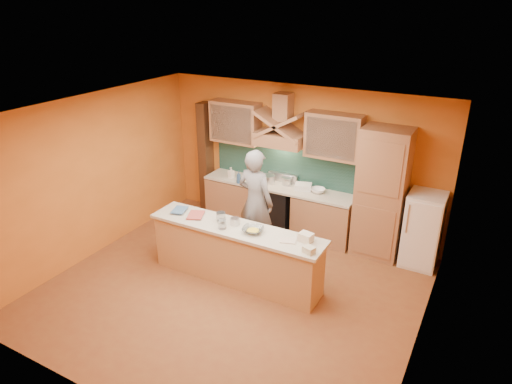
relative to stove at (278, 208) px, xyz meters
The scene contains 36 objects.
floor 2.27m from the stove, 82.23° to the right, with size 5.50×5.00×0.01m, color brown.
ceiling 3.23m from the stove, 82.23° to the right, with size 5.50×5.00×0.01m, color white.
wall_back 1.04m from the stove, 45.00° to the left, with size 5.50×0.02×2.80m, color orange.
wall_front 4.80m from the stove, 86.35° to the right, with size 5.50×0.02×2.80m, color orange.
wall_left 3.43m from the stove, 138.08° to the right, with size 0.02×5.00×2.80m, color orange.
wall_right 3.88m from the stove, 35.80° to the right, with size 0.02×5.00×2.80m, color orange.
base_cabinet_left 0.95m from the stove, behind, with size 1.10×0.60×0.86m, color #A6704C.
base_cabinet_right 0.95m from the stove, ahead, with size 1.10×0.60×0.86m, color #A6704C.
counter_top 0.45m from the stove, behind, with size 3.00×0.62×0.04m, color beige.
stove is the anchor object (origin of this frame).
backsplash 0.85m from the stove, 90.00° to the left, with size 3.00×0.03×0.70m, color #1B3C36.
range_hood 1.37m from the stove, 90.00° to the left, with size 0.92×0.50×0.24m, color #A6704C.
hood_chimney 1.96m from the stove, 90.00° to the left, with size 0.30×0.30×0.50m, color #A6704C.
upper_cabinet_left 1.85m from the stove, behind, with size 1.00×0.35×0.80m, color #A6704C.
upper_cabinet_right 1.85m from the stove, ahead, with size 1.00×0.35×0.80m, color #A6704C.
pantry_column 2.07m from the stove, ahead, with size 0.80×0.60×2.30m, color #A6704C.
fridge 2.71m from the stove, ahead, with size 0.58×0.60×1.30m, color white.
trim_column_left 1.89m from the stove, behind, with size 0.20×0.30×2.30m, color #472816.
island_body 1.91m from the stove, 83.99° to the right, with size 2.80×0.55×0.88m, color tan.
island_top 1.97m from the stove, 83.99° to the right, with size 2.90×0.62×0.05m, color beige.
person 1.06m from the stove, 88.64° to the right, with size 0.69×0.46×1.90m, color gray.
pot_large 0.58m from the stove, behind, with size 0.25×0.25×0.17m, color #BBBCC3.
pot_small 0.55m from the stove, 40.75° to the left, with size 0.18×0.18×0.14m, color #B9BAC0.
soap_bottle_a 1.15m from the stove, behind, with size 0.10×0.10×0.22m, color white.
soap_bottle_b 0.97m from the stove, 160.08° to the right, with size 0.09×0.09×0.24m, color #2F5383.
bowl_back 0.95m from the stove, ahead, with size 0.26×0.26×0.08m, color white.
dish_rack 0.73m from the stove, ahead, with size 0.30×0.24×0.11m, color white.
book_lower 2.11m from the stove, 109.55° to the right, with size 0.25×0.33×0.03m, color #B34840.
book_upper 2.22m from the stove, 117.77° to the right, with size 0.22×0.30×0.02m, color #446B97.
jar_large 1.93m from the stove, 93.24° to the right, with size 0.14×0.14×0.16m, color silver.
jar_small 2.12m from the stove, 88.81° to the right, with size 0.13×0.13×0.15m, color silver.
kitchen_scale 1.93m from the stove, 85.32° to the right, with size 0.12×0.12×0.10m, color white.
mixing_bowl 2.05m from the stove, 74.97° to the right, with size 0.31×0.31×0.08m, color white.
cloth 2.26m from the stove, 60.05° to the right, with size 0.23×0.17×0.02m, color beige.
grocery_bag_a 2.29m from the stove, 53.38° to the right, with size 0.20×0.16×0.13m, color beige.
grocery_bag_b 2.61m from the stove, 54.20° to the right, with size 0.16×0.12×0.10m, color beige.
Camera 1 is at (3.19, -5.06, 4.23)m, focal length 32.00 mm.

